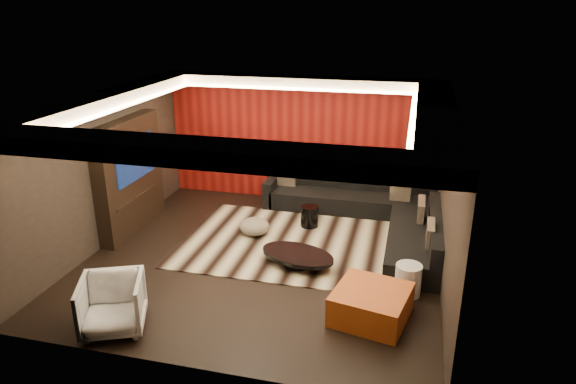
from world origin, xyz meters
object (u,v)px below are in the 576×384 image
(white_side_table, at_px, (408,280))
(armchair, at_px, (112,304))
(drum_stool, at_px, (310,216))
(sectional_sofa, at_px, (373,214))
(coffee_table, at_px, (297,259))
(orange_ottoman, at_px, (371,304))

(white_side_table, height_order, armchair, armchair)
(armchair, bearing_deg, drum_stool, 41.42)
(sectional_sofa, bearing_deg, armchair, -125.60)
(armchair, bearing_deg, white_side_table, 2.77)
(drum_stool, xyz_separation_m, armchair, (-1.91, -4.00, 0.15))
(sectional_sofa, bearing_deg, coffee_table, -118.38)
(coffee_table, bearing_deg, orange_ottoman, -42.50)
(coffee_table, xyz_separation_m, orange_ottoman, (1.36, -1.25, 0.09))
(coffee_table, bearing_deg, drum_stool, 94.65)
(coffee_table, relative_size, white_side_table, 2.62)
(drum_stool, bearing_deg, sectional_sofa, 16.70)
(orange_ottoman, xyz_separation_m, sectional_sofa, (-0.28, 3.25, 0.04))
(orange_ottoman, bearing_deg, armchair, -161.86)
(orange_ottoman, height_order, armchair, armchair)
(drum_stool, distance_m, sectional_sofa, 1.27)
(white_side_table, bearing_deg, orange_ottoman, -122.37)
(coffee_table, relative_size, sectional_sofa, 0.36)
(white_side_table, distance_m, armchair, 4.32)
(orange_ottoman, bearing_deg, sectional_sofa, 94.88)
(coffee_table, xyz_separation_m, drum_stool, (-0.13, 1.64, 0.10))
(sectional_sofa, bearing_deg, orange_ottoman, -85.12)
(white_side_table, distance_m, orange_ottoman, 0.91)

